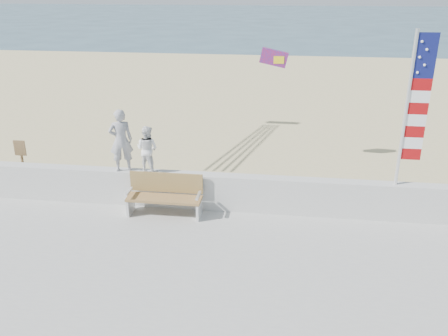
{
  "coord_description": "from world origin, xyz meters",
  "views": [
    {
      "loc": [
        1.6,
        -8.56,
        5.5
      ],
      "look_at": [
        0.2,
        1.8,
        1.35
      ],
      "focal_mm": 38.0,
      "sensor_mm": 36.0,
      "label": 1
    }
  ],
  "objects_px": {
    "adult": "(121,140)",
    "bench": "(165,194)",
    "flag": "(413,104)",
    "child": "(147,149)"
  },
  "relations": [
    {
      "from": "bench",
      "to": "child",
      "type": "bearing_deg",
      "value": 138.42
    },
    {
      "from": "adult",
      "to": "bench",
      "type": "xyz_separation_m",
      "value": [
        1.16,
        -0.45,
        -1.17
      ]
    },
    {
      "from": "bench",
      "to": "flag",
      "type": "height_order",
      "value": "flag"
    },
    {
      "from": "child",
      "to": "adult",
      "type": "bearing_deg",
      "value": 16.48
    },
    {
      "from": "child",
      "to": "bench",
      "type": "bearing_deg",
      "value": 154.91
    },
    {
      "from": "adult",
      "to": "bench",
      "type": "bearing_deg",
      "value": 135.84
    },
    {
      "from": "bench",
      "to": "flag",
      "type": "distance_m",
      "value": 6.01
    },
    {
      "from": "adult",
      "to": "flag",
      "type": "distance_m",
      "value": 6.8
    },
    {
      "from": "child",
      "to": "flag",
      "type": "relative_size",
      "value": 0.33
    },
    {
      "from": "adult",
      "to": "flag",
      "type": "bearing_deg",
      "value": 157.17
    }
  ]
}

